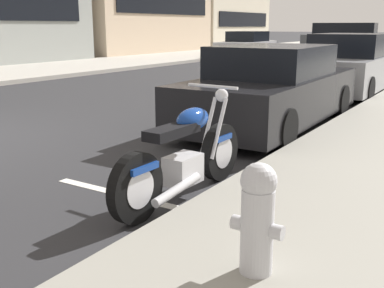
# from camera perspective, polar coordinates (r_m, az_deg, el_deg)

# --- Properties ---
(sidewalk_far_curb) EXTENTS (120.00, 5.00, 0.14)m
(sidewalk_far_curb) POSITION_cam_1_polar(r_m,az_deg,el_deg) (21.55, -11.25, 9.50)
(sidewalk_far_curb) COLOR #ADA89E
(sidewalk_far_curb) RESTS_ON ground
(parking_stall_stripe) EXTENTS (0.12, 2.20, 0.01)m
(parking_stall_stripe) POSITION_cam_1_polar(r_m,az_deg,el_deg) (4.96, -6.85, -6.52)
(parking_stall_stripe) COLOR silver
(parking_stall_stripe) RESTS_ON ground
(parked_motorcycle) EXTENTS (2.15, 0.62, 1.13)m
(parked_motorcycle) POSITION_cam_1_polar(r_m,az_deg,el_deg) (4.81, -0.92, -1.66)
(parked_motorcycle) COLOR black
(parked_motorcycle) RESTS_ON ground
(parked_car_at_intersection) EXTENTS (4.71, 1.89, 1.42)m
(parked_car_at_intersection) POSITION_cam_1_polar(r_m,az_deg,el_deg) (8.46, 9.81, 6.61)
(parked_car_at_intersection) COLOR black
(parked_car_at_intersection) RESTS_ON ground
(parked_car_near_corner) EXTENTS (4.63, 1.87, 1.55)m
(parked_car_near_corner) POSITION_cam_1_polar(r_m,az_deg,el_deg) (13.26, 18.67, 9.03)
(parked_car_near_corner) COLOR gray
(parked_car_near_corner) RESTS_ON ground
(crossing_truck) EXTENTS (2.35, 5.23, 1.91)m
(crossing_truck) POSITION_cam_1_polar(r_m,az_deg,el_deg) (31.67, 18.06, 12.19)
(crossing_truck) COLOR #4C5156
(crossing_truck) RESTS_ON ground
(car_opposite_curb) EXTENTS (4.58, 1.98, 1.45)m
(car_opposite_curb) POSITION_cam_1_polar(r_m,az_deg,el_deg) (26.21, 6.66, 11.80)
(car_opposite_curb) COLOR silver
(car_opposite_curb) RESTS_ON ground
(fire_hydrant) EXTENTS (0.24, 0.36, 0.76)m
(fire_hydrant) POSITION_cam_1_polar(r_m,az_deg,el_deg) (3.13, 7.99, -8.63)
(fire_hydrant) COLOR #B7B7BC
(fire_hydrant) RESTS_ON sidewalk_near_curb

